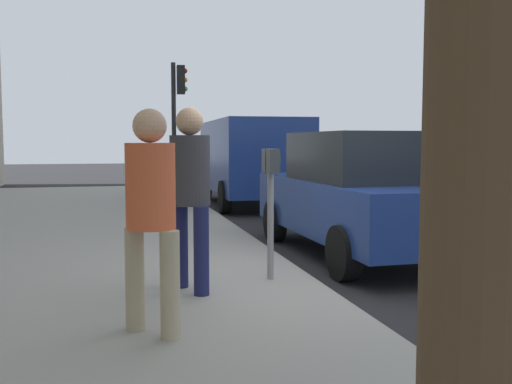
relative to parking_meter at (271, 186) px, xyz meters
The scene contains 8 objects.
ground_plane 1.29m from the parking_meter, 60.90° to the right, with size 80.00×80.00×0.00m, color #232326.
sidewalk_slab 2.76m from the parking_meter, 83.96° to the left, with size 28.00×6.00×0.15m, color gray.
parking_meter is the anchor object (origin of this frame).
pedestrian_at_meter 0.96m from the parking_meter, 109.19° to the left, with size 0.51×0.40×1.82m.
pedestrian_bystander 2.08m from the parking_meter, 138.87° to the left, with size 0.43×0.40×1.73m.
parked_sedan_near 2.52m from the parking_meter, 46.99° to the right, with size 4.43×2.03×1.77m.
parked_van_far 8.93m from the parking_meter, 11.82° to the right, with size 5.26×2.25×2.18m.
traffic_signal 10.01m from the parking_meter, ahead, with size 0.24×0.44×3.60m.
Camera 1 is at (-6.33, 2.12, 1.63)m, focal length 41.25 mm.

